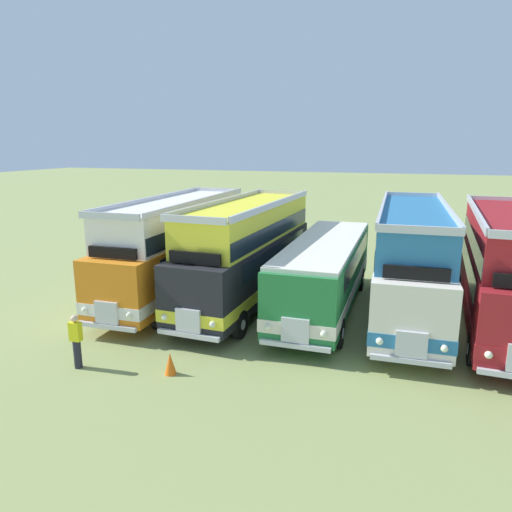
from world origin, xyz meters
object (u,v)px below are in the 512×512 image
Objects in this scene: cone_mid_row at (170,364)px; bus_first_in_row at (178,245)px; bus_second_in_row at (248,250)px; bus_fifth_in_row at (505,267)px; bus_third_in_row at (325,269)px; bus_fourth_in_row at (411,258)px; marshal_person at (76,341)px.

bus_first_in_row is at bearing 115.11° from cone_mid_row.
cone_mid_row is at bearing -90.43° from bus_second_in_row.
bus_first_in_row is 13.33m from bus_fifth_in_row.
bus_second_in_row is 3.38m from bus_third_in_row.
bus_first_in_row reaches higher than bus_third_in_row.
bus_fifth_in_row is at bearing 1.24° from bus_first_in_row.
cone_mid_row is (-3.38, -7.17, -1.41)m from bus_third_in_row.
bus_fourth_in_row is 3.36m from bus_fifth_in_row.
cone_mid_row is (-6.71, -7.69, -2.02)m from bus_fourth_in_row.
bus_fifth_in_row is at bearing -6.71° from bus_fourth_in_row.
bus_first_in_row is 1.05× the size of bus_third_in_row.
bus_third_in_row is 0.92× the size of bus_fourth_in_row.
bus_fourth_in_row is 1.05× the size of bus_fifth_in_row.
bus_first_in_row is 8.00m from cone_mid_row.
bus_fourth_in_row is 6.62× the size of marshal_person.
bus_fifth_in_row reaches higher than cone_mid_row.
marshal_person is (0.35, -7.52, -1.47)m from bus_first_in_row.
bus_first_in_row and bus_fourth_in_row have the same top height.
bus_fifth_in_row reaches higher than bus_third_in_row.
bus_fourth_in_row reaches higher than marshal_person.
bus_second_in_row is 0.99× the size of bus_fifth_in_row.
bus_second_in_row is (3.34, 0.02, -0.00)m from bus_first_in_row.
cone_mid_row is (-10.05, -7.30, -2.02)m from bus_fifth_in_row.
cone_mid_row is at bearing -144.01° from bus_fifth_in_row.
bus_fourth_in_row is at bearing 48.91° from cone_mid_row.
cone_mid_row is at bearing -115.23° from bus_third_in_row.
bus_fourth_in_row is at bearing 40.38° from marshal_person.
marshal_person is (-2.99, -7.55, -1.47)m from bus_second_in_row.
bus_fourth_in_row is 10.40m from cone_mid_row.
bus_second_in_row is at bearing -178.49° from bus_fifth_in_row.
bus_first_in_row reaches higher than marshal_person.
bus_first_in_row is 10.01m from bus_fourth_in_row.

